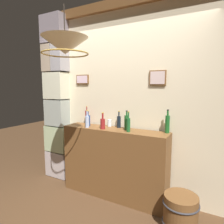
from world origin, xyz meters
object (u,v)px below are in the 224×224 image
Objects in this scene: liquor_bottle_vermouth at (167,124)px; wooden_barrel at (180,213)px; liquor_bottle_whiskey at (127,122)px; pendant_lamp at (65,46)px; liquor_bottle_mezcal at (103,123)px; liquor_bottle_rum at (87,121)px; liquor_bottle_vodka at (119,121)px; liquor_bottle_gin at (128,124)px; liquor_bottle_amaro at (88,120)px; glass_tumbler_rocks at (109,123)px; liquor_bottle_tequila at (87,117)px.

liquor_bottle_vermouth is 1.05m from wooden_barrel.
pendant_lamp is at bearing -115.23° from liquor_bottle_whiskey.
liquor_bottle_whiskey reaches higher than liquor_bottle_mezcal.
liquor_bottle_vermouth reaches higher than wooden_barrel.
liquor_bottle_rum is at bearing -166.04° from liquor_bottle_whiskey.
liquor_bottle_whiskey is 1.08× the size of liquor_bottle_vodka.
liquor_bottle_vermouth is 0.51m from liquor_bottle_gin.
liquor_bottle_mezcal is 0.86× the size of liquor_bottle_gin.
liquor_bottle_mezcal is at bearing -128.97° from liquor_bottle_vodka.
liquor_bottle_gin is 1.17× the size of liquor_bottle_amaro.
liquor_bottle_tequila is at bearing 179.94° from glass_tumbler_rocks.
liquor_bottle_vermouth reaches higher than liquor_bottle_whiskey.
liquor_bottle_tequila is at bearing 131.12° from liquor_bottle_amaro.
liquor_bottle_tequila is (-0.17, 0.23, 0.02)m from liquor_bottle_rum.
pendant_lamp is at bearing -104.09° from liquor_bottle_vodka.
liquor_bottle_amaro is (0.11, -0.13, -0.02)m from liquor_bottle_tequila.
liquor_bottle_rum is at bearing -152.84° from liquor_bottle_vodka.
liquor_bottle_vermouth is at bearing 5.68° from liquor_bottle_amaro.
liquor_bottle_whiskey is 1.27m from wooden_barrel.
liquor_bottle_vermouth is at bearing -0.47° from liquor_bottle_tequila.
liquor_bottle_gin is 0.54× the size of pendant_lamp.
liquor_bottle_rum is at bearing -53.32° from liquor_bottle_tequila.
liquor_bottle_tequila is 1.33m from pendant_lamp.
liquor_bottle_rum reaches higher than liquor_bottle_vodka.
wooden_barrel is (0.81, -0.31, -0.92)m from liquor_bottle_whiskey.
pendant_lamp is (-0.38, -0.80, 0.93)m from liquor_bottle_whiskey.
liquor_bottle_rum is 1.16m from pendant_lamp.
liquor_bottle_mezcal is 0.21m from glass_tumbler_rocks.
liquor_bottle_mezcal is 0.48m from liquor_bottle_tequila.
liquor_bottle_rum is 0.26m from liquor_bottle_mezcal.
liquor_bottle_vermouth is at bearing 13.08° from liquor_bottle_mezcal.
glass_tumbler_rocks is (-0.87, 0.01, -0.07)m from liquor_bottle_vermouth.
glass_tumbler_rocks is at bearing 160.85° from wooden_barrel.
liquor_bottle_whiskey is at bearing 124.60° from liquor_bottle_gin.
liquor_bottle_tequila is (-1.29, 0.01, -0.01)m from liquor_bottle_vermouth.
liquor_bottle_tequila reaches higher than liquor_bottle_whiskey.
liquor_bottle_whiskey is 0.34m from glass_tumbler_rocks.
liquor_bottle_gin reaches higher than liquor_bottle_amaro.
liquor_bottle_vodka is 0.49× the size of pendant_lamp.
liquor_bottle_vermouth is 0.60× the size of pendant_lamp.
pendant_lamp is at bearing -123.08° from liquor_bottle_gin.
liquor_bottle_vodka is at bearing -4.94° from glass_tumbler_rocks.
liquor_bottle_vodka is at bearing -1.45° from liquor_bottle_tequila.
liquor_bottle_amaro is 1.24m from pendant_lamp.
pendant_lamp is 1.24× the size of wooden_barrel.
liquor_bottle_vermouth is 0.55m from liquor_bottle_whiskey.
liquor_bottle_mezcal is (-0.86, -0.20, -0.04)m from liquor_bottle_vermouth.
glass_tumbler_rocks is at bearing 92.32° from liquor_bottle_mezcal.
liquor_bottle_whiskey is at bearing -24.40° from liquor_bottle_vodka.
liquor_bottle_tequila is 1.23× the size of liquor_bottle_amaro.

